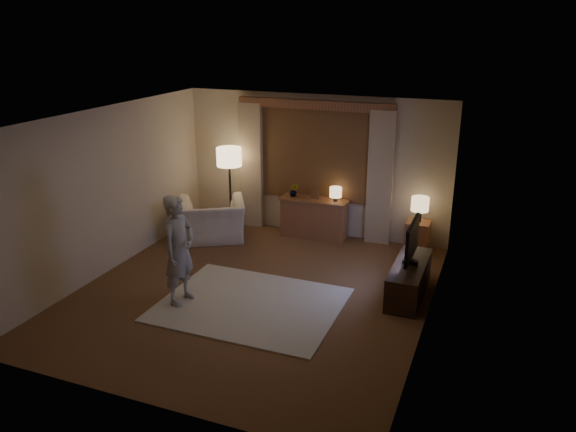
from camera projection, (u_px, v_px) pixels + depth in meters
The scene contains 13 objects.
room at pixel (266, 197), 8.35m from camera, with size 5.04×5.54×2.64m.
rug at pixel (251, 304), 7.97m from camera, with size 2.50×2.00×0.02m, color beige.
sideboard at pixel (314, 219), 10.40m from camera, with size 1.20×0.40×0.70m, color brown.
picture_frame at pixel (315, 196), 10.25m from camera, with size 0.16×0.02×0.20m, color brown.
plant at pixel (294, 191), 10.37m from camera, with size 0.17×0.13×0.30m, color #999999.
table_lamp_sideboard at pixel (336, 193), 10.08m from camera, with size 0.22×0.22×0.30m.
floor_lamp at pixel (229, 161), 10.43m from camera, with size 0.47×0.47×1.61m.
armchair at pixel (212, 220), 10.26m from camera, with size 1.15×1.00×0.75m, color beige.
side_table at pixel (417, 237), 9.72m from camera, with size 0.40×0.40×0.56m, color brown.
table_lamp_side at pixel (420, 205), 9.52m from camera, with size 0.30×0.30×0.44m.
tv_stand at pixel (409, 279), 8.19m from camera, with size 0.45×1.40×0.50m, color black.
tv at pixel (412, 241), 7.99m from camera, with size 0.22×0.89×0.64m.
person at pixel (179, 250), 7.79m from camera, with size 0.58×0.38×1.58m, color #9D9891.
Camera 1 is at (3.22, -6.80, 3.82)m, focal length 35.00 mm.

